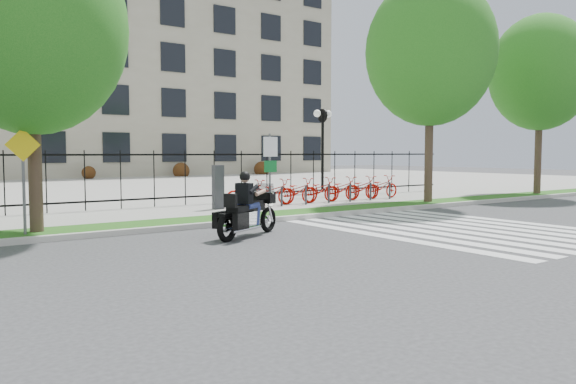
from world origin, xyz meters
TOP-DOWN VIEW (x-y plane):
  - ground at (0.00, 0.00)m, footprint 120.00×120.00m
  - curb at (0.00, 4.10)m, footprint 60.00×0.20m
  - grass_verge at (0.00, 4.95)m, footprint 60.00×1.50m
  - sidewalk at (0.00, 7.45)m, footprint 60.00×3.50m
  - plaza at (0.00, 25.00)m, footprint 80.00×34.00m
  - crosswalk_stripes at (4.83, 0.00)m, footprint 5.70×8.00m
  - iron_fence at (0.00, 9.20)m, footprint 30.00×0.06m
  - lamp_post_right at (10.00, 12.00)m, footprint 1.06×0.70m
  - street_tree_1 at (-4.79, 4.95)m, footprint 4.55×4.55m
  - street_tree_2 at (9.58, 4.95)m, footprint 5.01×5.01m
  - street_tree_3 at (17.38, 4.95)m, footprint 4.70×4.70m
  - bike_share_station at (5.89, 7.20)m, footprint 8.89×0.86m
  - sign_pole_regulatory at (1.84, 4.58)m, footprint 0.50×0.09m
  - sign_pole_warning at (-5.12, 4.58)m, footprint 0.78×0.09m
  - motorcycle_rider at (-0.53, 2.05)m, footprint 2.34×1.37m

SIDE VIEW (x-z plane):
  - ground at x=0.00m, z-range 0.00..0.00m
  - crosswalk_stripes at x=4.83m, z-range 0.00..0.01m
  - plaza at x=0.00m, z-range 0.00..0.10m
  - curb at x=0.00m, z-range 0.00..0.15m
  - grass_verge at x=0.00m, z-range 0.00..0.15m
  - sidewalk at x=0.00m, z-range 0.00..0.15m
  - bike_share_station at x=5.89m, z-range -0.12..1.38m
  - motorcycle_rider at x=-0.53m, z-range -0.33..1.62m
  - iron_fence at x=0.00m, z-range 0.15..2.15m
  - sign_pole_regulatory at x=1.84m, z-range 0.49..2.99m
  - sign_pole_warning at x=-5.12m, z-range 0.50..2.99m
  - lamp_post_right at x=10.00m, z-range 1.08..5.33m
  - street_tree_1 at x=-4.79m, z-range 1.31..8.88m
  - street_tree_3 at x=17.38m, z-range 1.62..9.99m
  - street_tree_2 at x=9.58m, z-range 1.61..10.32m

